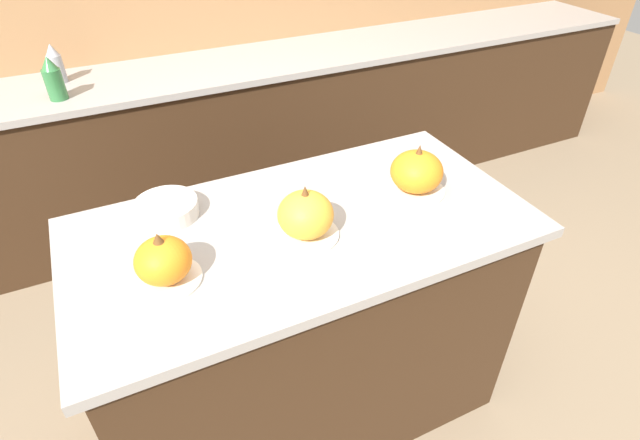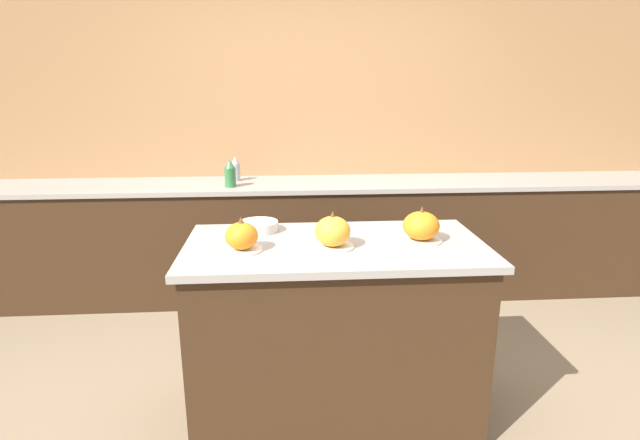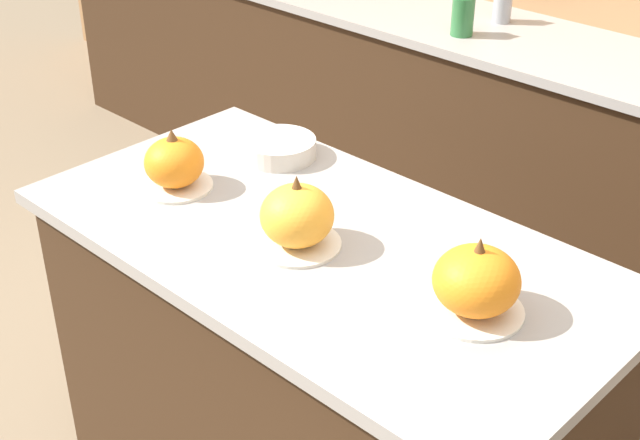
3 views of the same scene
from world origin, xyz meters
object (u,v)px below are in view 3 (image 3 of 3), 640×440
at_px(bottle_tall, 463,9).
at_px(mixing_bowl, 279,148).
at_px(pumpkin_cake_left, 174,164).
at_px(pumpkin_cake_center, 297,217).
at_px(pumpkin_cake_right, 476,283).

distance_m(bottle_tall, mixing_bowl, 1.22).
height_order(pumpkin_cake_left, pumpkin_cake_center, pumpkin_cake_center).
bearing_deg(pumpkin_cake_left, bottle_tall, 97.69).
xyz_separation_m(pumpkin_cake_left, pumpkin_cake_right, (0.85, 0.08, 0.01)).
bearing_deg(pumpkin_cake_left, pumpkin_cake_right, 5.51).
bearing_deg(mixing_bowl, pumpkin_cake_right, -15.51).
relative_size(pumpkin_cake_right, bottle_tall, 1.01).
bearing_deg(bottle_tall, mixing_bowl, -77.51).
relative_size(pumpkin_cake_center, bottle_tall, 0.99).
bearing_deg(pumpkin_cake_right, bottle_tall, 126.72).
relative_size(pumpkin_cake_left, pumpkin_cake_right, 0.90).
distance_m(pumpkin_cake_center, pumpkin_cake_right, 0.44).
relative_size(pumpkin_cake_left, pumpkin_cake_center, 0.93).
distance_m(pumpkin_cake_right, bottle_tall, 1.76).
bearing_deg(mixing_bowl, bottle_tall, 102.49).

